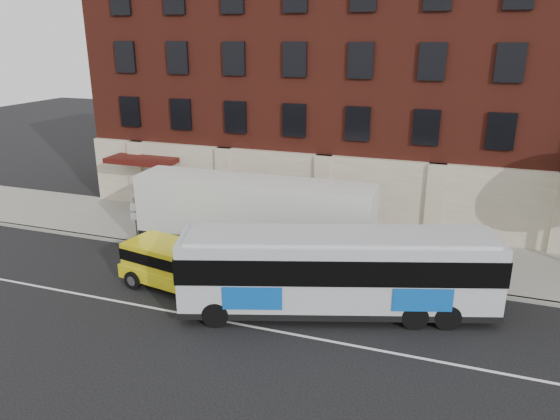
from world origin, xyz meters
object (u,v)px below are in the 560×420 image
(shipping_container, at_px, (254,218))
(sign_pole, at_px, (135,217))
(city_bus, at_px, (338,270))
(yellow_suv, at_px, (171,263))

(shipping_container, bearing_deg, sign_pole, -174.13)
(city_bus, xyz_separation_m, yellow_suv, (-7.24, -0.14, -0.71))
(city_bus, bearing_deg, shipping_container, 140.77)
(city_bus, height_order, shipping_container, shipping_container)
(sign_pole, bearing_deg, shipping_container, 5.87)
(yellow_suv, relative_size, shipping_container, 0.45)
(city_bus, bearing_deg, yellow_suv, -178.88)
(sign_pole, xyz_separation_m, shipping_container, (6.35, 0.65, 0.46))
(yellow_suv, bearing_deg, sign_pole, 139.06)
(sign_pole, bearing_deg, city_bus, -17.18)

